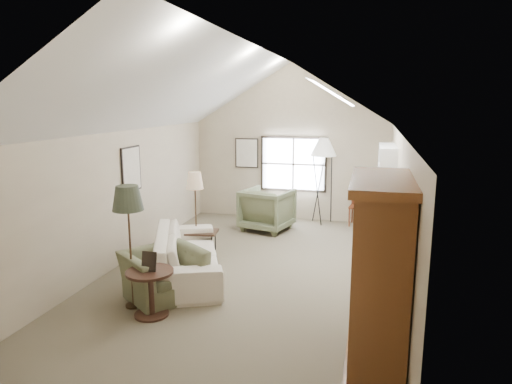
% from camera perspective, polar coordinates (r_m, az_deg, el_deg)
% --- Properties ---
extents(room_shell, '(5.01, 8.01, 4.00)m').
position_cam_1_polar(room_shell, '(7.85, -0.73, 12.48)').
color(room_shell, '#706650').
rests_on(room_shell, ground).
extents(window, '(1.72, 0.08, 1.42)m').
position_cam_1_polar(window, '(11.81, 4.70, 3.50)').
color(window, black).
rests_on(window, room_shell).
extents(skylight, '(0.80, 1.20, 0.52)m').
position_cam_1_polar(skylight, '(8.52, 9.56, 12.32)').
color(skylight, white).
rests_on(skylight, room_shell).
extents(wall_art, '(1.97, 3.71, 0.88)m').
position_cam_1_polar(wall_art, '(10.38, -8.04, 3.89)').
color(wall_art, black).
rests_on(wall_art, room_shell).
extents(armoire, '(0.60, 1.50, 2.20)m').
position_cam_1_polar(armoire, '(5.54, 15.18, -9.66)').
color(armoire, brown).
rests_on(armoire, ground).
extents(tv_alcove, '(0.32, 1.30, 2.10)m').
position_cam_1_polar(tv_alcove, '(9.39, 15.84, -0.79)').
color(tv_alcove, white).
rests_on(tv_alcove, ground).
extents(media_console, '(0.34, 1.18, 0.60)m').
position_cam_1_polar(media_console, '(9.59, 15.45, -5.75)').
color(media_console, '#382316').
rests_on(media_console, ground).
extents(tv_panel, '(0.05, 0.90, 0.55)m').
position_cam_1_polar(tv_panel, '(9.43, 15.65, -2.15)').
color(tv_panel, black).
rests_on(tv_panel, media_console).
extents(sofa, '(2.04, 2.91, 0.79)m').
position_cam_1_polar(sofa, '(8.24, -8.59, -7.59)').
color(sofa, '#EFE6CF').
rests_on(sofa, ground).
extents(armchair_near, '(1.50, 1.53, 0.75)m').
position_cam_1_polar(armchair_near, '(7.43, -11.45, -9.99)').
color(armchair_near, '#5D6043').
rests_on(armchair_near, ground).
extents(armchair_far, '(1.31, 1.34, 1.00)m').
position_cam_1_polar(armchair_far, '(10.92, 1.41, -2.18)').
color(armchair_far, '#646F4E').
rests_on(armchair_far, ground).
extents(coffee_table, '(0.94, 0.61, 0.45)m').
position_cam_1_polar(coffee_table, '(9.46, -7.52, -6.15)').
color(coffee_table, '#312014').
rests_on(coffee_table, ground).
extents(bowl, '(0.24, 0.24, 0.05)m').
position_cam_1_polar(bowl, '(9.39, -7.56, -4.69)').
color(bowl, '#322314').
rests_on(bowl, coffee_table).
extents(side_table, '(0.89, 0.89, 0.68)m').
position_cam_1_polar(side_table, '(6.87, -13.03, -12.21)').
color(side_table, '#341C15').
rests_on(side_table, ground).
extents(side_chair, '(0.51, 0.51, 1.16)m').
position_cam_1_polar(side_chair, '(11.55, 12.78, -1.31)').
color(side_chair, brown).
rests_on(side_chair, ground).
extents(tripod_lamp, '(0.68, 0.68, 2.20)m').
position_cam_1_polar(tripod_lamp, '(11.51, 8.33, 1.44)').
color(tripod_lamp, silver).
rests_on(tripod_lamp, ground).
extents(dark_lamp, '(0.59, 0.59, 1.89)m').
position_cam_1_polar(dark_lamp, '(7.00, -15.44, -6.57)').
color(dark_lamp, '#282D20').
rests_on(dark_lamp, ground).
extents(tan_lamp, '(0.45, 0.45, 1.70)m').
position_cam_1_polar(tan_lamp, '(9.29, -7.54, -2.48)').
color(tan_lamp, tan).
rests_on(tan_lamp, ground).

